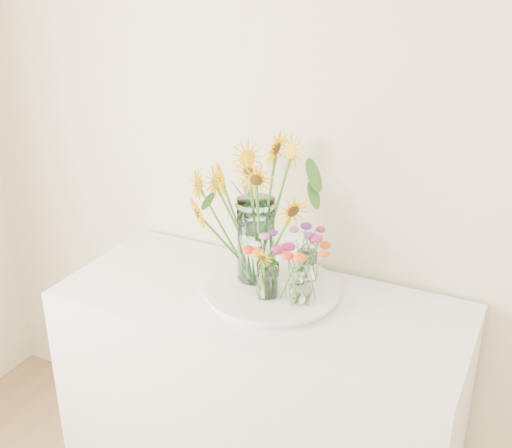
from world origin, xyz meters
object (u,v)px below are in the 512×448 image
at_px(tray, 272,291).
at_px(counter, 260,405).
at_px(small_vase_a, 268,280).
at_px(small_vase_b, 299,285).
at_px(mason_jar, 256,240).
at_px(small_vase_c, 308,266).

bearing_deg(tray, counter, -114.83).
bearing_deg(small_vase_a, counter, 156.53).
distance_m(small_vase_a, small_vase_b, 0.11).
relative_size(counter, mason_jar, 4.65).
distance_m(counter, small_vase_a, 0.54).
bearing_deg(small_vase_b, counter, 179.71).
distance_m(tray, mason_jar, 0.18).
bearing_deg(small_vase_c, small_vase_a, -114.02).
distance_m(tray, small_vase_c, 0.16).
distance_m(counter, small_vase_c, 0.56).
distance_m(tray, small_vase_b, 0.15).
bearing_deg(counter, small_vase_c, 55.30).
relative_size(counter, small_vase_a, 10.87).
xyz_separation_m(counter, tray, (0.02, 0.04, 0.46)).
distance_m(tray, small_vase_a, 0.10).
height_order(mason_jar, small_vase_a, mason_jar).
xyz_separation_m(mason_jar, small_vase_c, (0.17, 0.07, -0.10)).
height_order(tray, small_vase_b, small_vase_b).
bearing_deg(small_vase_b, small_vase_c, 101.38).
relative_size(small_vase_a, small_vase_b, 1.03).
relative_size(tray, small_vase_c, 4.03).
distance_m(counter, small_vase_b, 0.56).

